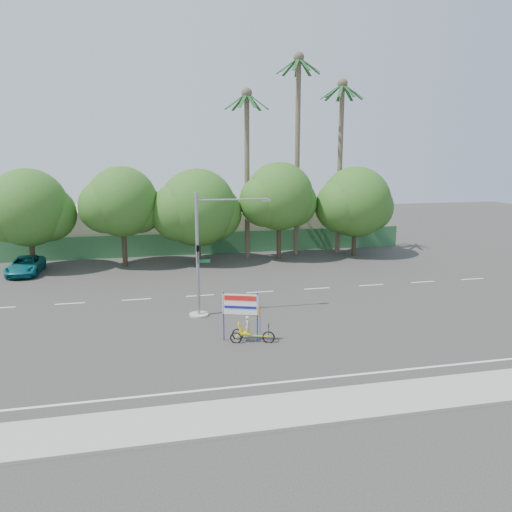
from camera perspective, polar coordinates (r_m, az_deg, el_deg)
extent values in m
plane|color=#33302D|center=(25.43, 0.13, -9.20)|extent=(120.00, 120.00, 0.00)
cube|color=gray|center=(18.82, 5.39, -16.96)|extent=(50.00, 2.40, 0.12)
cube|color=#336B3D|center=(45.70, -5.81, 1.45)|extent=(38.00, 0.08, 2.00)
cube|color=beige|center=(49.91, -17.96, 2.97)|extent=(12.00, 8.00, 4.00)
cube|color=beige|center=(51.44, 2.46, 3.55)|extent=(14.00, 8.00, 3.60)
cylinder|color=#473828|center=(42.73, -24.22, 0.80)|extent=(0.40, 0.40, 3.52)
sphere|color=#1A4F17|center=(42.30, -24.58, 5.06)|extent=(6.00, 6.00, 6.00)
sphere|color=#1A4F17|center=(42.39, -22.65, 4.46)|extent=(4.32, 4.32, 4.32)
sphere|color=#1A4F17|center=(42.39, -26.40, 4.47)|extent=(4.56, 4.56, 4.56)
cylinder|color=#473828|center=(41.83, -14.82, 1.39)|extent=(0.40, 0.40, 3.74)
sphere|color=#1A4F17|center=(41.39, -15.06, 6.02)|extent=(5.60, 5.60, 5.60)
sphere|color=#1A4F17|center=(41.71, -13.27, 5.33)|extent=(4.03, 4.03, 4.03)
sphere|color=#1A4F17|center=(41.24, -16.81, 5.43)|extent=(4.26, 4.26, 4.26)
cylinder|color=#473828|center=(42.05, -6.61, 1.45)|extent=(0.40, 0.40, 3.30)
sphere|color=#1A4F17|center=(41.62, -6.71, 5.51)|extent=(6.40, 6.40, 6.40)
sphere|color=#1A4F17|center=(42.15, -4.78, 4.91)|extent=(4.61, 4.61, 4.61)
sphere|color=#1A4F17|center=(41.29, -8.66, 4.99)|extent=(4.86, 4.86, 4.86)
cylinder|color=#473828|center=(43.27, 2.64, 2.18)|extent=(0.40, 0.40, 3.87)
sphere|color=#1A4F17|center=(42.83, 2.68, 6.83)|extent=(5.80, 5.80, 5.80)
sphere|color=#1A4F17|center=(43.53, 4.24, 6.08)|extent=(4.18, 4.18, 4.18)
sphere|color=#1A4F17|center=(42.30, 1.05, 6.31)|extent=(4.41, 4.41, 4.41)
cylinder|color=#473828|center=(45.62, 11.16, 2.19)|extent=(0.40, 0.40, 3.43)
sphere|color=#1A4F17|center=(45.23, 11.31, 6.09)|extent=(6.20, 6.20, 6.20)
sphere|color=#1A4F17|center=(46.13, 12.73, 5.45)|extent=(4.46, 4.46, 4.46)
sphere|color=#1A4F17|center=(44.48, 9.78, 5.65)|extent=(4.71, 4.71, 4.71)
cylinder|color=#70604C|center=(44.68, 4.73, 10.92)|extent=(0.44, 0.44, 17.00)
sphere|color=#70604C|center=(45.38, 4.92, 21.71)|extent=(0.90, 0.90, 0.90)
cube|color=#1C4C21|center=(45.55, 6.12, 20.81)|extent=(1.91, 0.28, 1.36)
cube|color=#1C4C21|center=(46.05, 5.58, 20.72)|extent=(1.65, 1.44, 1.36)
cube|color=#1C4C21|center=(46.19, 4.74, 20.71)|extent=(0.61, 1.93, 1.36)
cube|color=#1C4C21|center=(45.90, 3.98, 20.77)|extent=(1.20, 1.80, 1.36)
cube|color=#1C4C21|center=(45.32, 3.63, 20.90)|extent=(1.89, 0.92, 1.36)
cube|color=#1C4C21|center=(44.71, 3.88, 21.02)|extent=(1.89, 0.92, 1.36)
cube|color=#1C4C21|center=(44.36, 4.62, 21.08)|extent=(1.20, 1.80, 1.36)
cube|color=#1C4C21|center=(44.44, 5.50, 21.05)|extent=(0.61, 1.93, 1.36)
cube|color=#1C4C21|center=(44.91, 6.09, 20.94)|extent=(1.65, 1.44, 1.36)
cylinder|color=#70604C|center=(46.05, 9.53, 9.57)|extent=(0.44, 0.44, 15.00)
sphere|color=#70604C|center=(46.40, 9.86, 18.87)|extent=(0.90, 0.90, 0.90)
cube|color=#1C4C21|center=(46.68, 10.96, 17.97)|extent=(1.91, 0.28, 1.36)
cube|color=#1C4C21|center=(47.15, 10.39, 17.92)|extent=(1.65, 1.44, 1.36)
cube|color=#1C4C21|center=(47.24, 9.58, 17.94)|extent=(0.61, 1.93, 1.36)
cube|color=#1C4C21|center=(46.90, 8.88, 18.01)|extent=(1.20, 1.80, 1.36)
cube|color=#1C4C21|center=(46.30, 8.61, 18.10)|extent=(1.89, 0.92, 1.36)
cube|color=#1C4C21|center=(45.70, 8.91, 18.18)|extent=(1.89, 0.92, 1.36)
cube|color=#1C4C21|center=(45.40, 9.66, 18.20)|extent=(1.20, 1.80, 1.36)
cube|color=#1C4C21|center=(45.53, 10.50, 18.15)|extent=(0.61, 1.93, 1.36)
cube|color=#1C4C21|center=(46.04, 11.01, 18.06)|extent=(1.65, 1.44, 1.36)
cylinder|color=#70604C|center=(43.61, -1.03, 8.96)|extent=(0.44, 0.44, 14.00)
sphere|color=#70604C|center=(43.84, -1.07, 18.14)|extent=(0.90, 0.90, 0.90)
cube|color=#1C4C21|center=(43.96, 0.20, 17.26)|extent=(1.91, 0.28, 1.36)
cube|color=#1C4C21|center=(44.50, -0.27, 17.19)|extent=(1.65, 1.44, 1.36)
cube|color=#1C4C21|center=(44.70, -1.10, 17.17)|extent=(0.61, 1.93, 1.36)
cube|color=#1C4C21|center=(44.47, -1.91, 17.19)|extent=(1.20, 1.80, 1.36)
cube|color=#1C4C21|center=(43.91, -2.34, 17.26)|extent=(1.89, 0.92, 1.36)
cube|color=#1C4C21|center=(43.28, -2.18, 17.34)|extent=(1.89, 0.92, 1.36)
cube|color=#1C4C21|center=(42.88, -1.48, 17.40)|extent=(1.20, 1.80, 1.36)
cube|color=#1C4C21|center=(42.90, -0.58, 17.40)|extent=(0.61, 1.93, 1.36)
cube|color=#1C4C21|center=(43.33, 0.08, 17.34)|extent=(1.65, 1.44, 1.36)
cylinder|color=gray|center=(28.76, -6.54, -6.67)|extent=(1.10, 1.10, 0.10)
cylinder|color=gray|center=(27.87, -6.71, 0.08)|extent=(0.18, 0.18, 7.00)
cylinder|color=gray|center=(27.70, -2.71, 6.46)|extent=(4.00, 0.10, 0.10)
cube|color=gray|center=(28.09, 1.13, 6.34)|extent=(0.55, 0.20, 0.12)
imported|color=black|center=(27.64, -6.66, 0.20)|extent=(0.16, 0.20, 1.00)
cube|color=#14662D|center=(27.98, -5.98, -0.59)|extent=(0.70, 0.04, 0.18)
torus|color=black|center=(24.58, 1.44, -9.27)|extent=(0.61, 0.29, 0.62)
torus|color=black|center=(25.03, -2.10, -8.93)|extent=(0.57, 0.27, 0.58)
torus|color=black|center=(24.55, -2.31, -9.35)|extent=(0.57, 0.27, 0.58)
cube|color=yellow|center=(24.65, -0.39, -9.07)|extent=(1.49, 0.60, 0.06)
cube|color=yellow|center=(24.79, -2.20, -9.09)|extent=(0.24, 0.54, 0.05)
cube|color=yellow|center=(24.66, -1.25, -8.74)|extent=(0.57, 0.52, 0.06)
cube|color=yellow|center=(24.60, -1.83, -8.15)|extent=(0.33, 0.44, 0.50)
cylinder|color=black|center=(24.45, 1.45, -8.47)|extent=(0.04, 0.04, 0.51)
cube|color=black|center=(24.36, 1.45, -7.92)|extent=(0.18, 0.40, 0.04)
imported|color=#CCB284|center=(24.52, -0.93, -7.99)|extent=(0.35, 0.42, 1.00)
cylinder|color=#1619AB|center=(24.57, -3.71, -6.90)|extent=(0.07, 0.07, 2.49)
cylinder|color=#1619AB|center=(24.31, 0.15, -7.08)|extent=(0.07, 0.07, 2.49)
cube|color=white|center=(24.23, -1.80, -5.55)|extent=(1.66, 0.65, 1.01)
cube|color=red|center=(24.11, -1.82, -4.84)|extent=(1.47, 0.56, 0.24)
cube|color=#1619AB|center=(24.24, -1.81, -5.88)|extent=(1.47, 0.56, 0.13)
cylinder|color=black|center=(24.38, 0.48, -7.71)|extent=(0.02, 0.02, 1.94)
cube|color=red|center=(24.23, -0.28, -6.34)|extent=(0.77, 0.30, 0.60)
imported|color=#106973|center=(41.90, -24.86, -0.98)|extent=(2.29, 4.84, 1.33)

